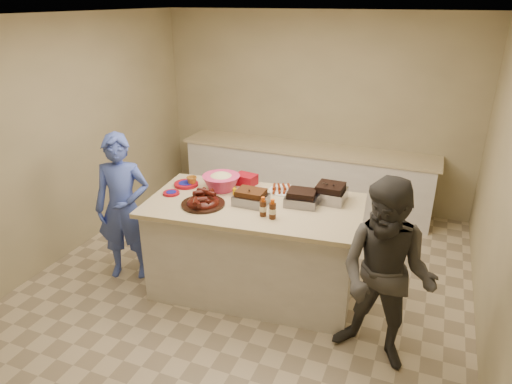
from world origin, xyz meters
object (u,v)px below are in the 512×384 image
at_px(rib_platter, 203,205).
at_px(coleslaw_bowl, 221,190).
at_px(bbq_bottle_a, 263,216).
at_px(bbq_bottle_b, 272,218).
at_px(mustard_bottle, 235,196).
at_px(guest_gray, 375,357).
at_px(plastic_cup, 192,186).
at_px(island, 254,288).
at_px(guest_blue, 132,273).
at_px(roasting_pan, 330,201).

xyz_separation_m(rib_platter, coleslaw_bowl, (-0.00, 0.41, 0.00)).
bearing_deg(coleslaw_bowl, bbq_bottle_a, -33.73).
relative_size(rib_platter, bbq_bottle_a, 2.27).
bearing_deg(rib_platter, bbq_bottle_b, -1.84).
bearing_deg(mustard_bottle, guest_gray, -21.94).
bearing_deg(bbq_bottle_b, plastic_cup, 158.74).
relative_size(island, bbq_bottle_b, 11.13).
bearing_deg(guest_gray, bbq_bottle_a, 178.02).
height_order(coleslaw_bowl, guest_gray, coleslaw_bowl).
xyz_separation_m(bbq_bottle_b, mustard_bottle, (-0.53, 0.34, 0.00)).
xyz_separation_m(rib_platter, guest_blue, (-0.94, -0.02, -0.99)).
bearing_deg(rib_platter, coleslaw_bowl, 90.56).
distance_m(island, coleslaw_bowl, 1.10).
distance_m(guest_blue, guest_gray, 2.74).
relative_size(rib_platter, mustard_bottle, 3.96).
bearing_deg(bbq_bottle_a, guest_blue, -179.41).
distance_m(bbq_bottle_b, guest_blue, 1.94).
bearing_deg(guest_gray, plastic_cup, 174.78).
bearing_deg(island, roasting_pan, 20.68).
relative_size(island, coleslaw_bowl, 5.36).
distance_m(coleslaw_bowl, bbq_bottle_b, 0.85).
relative_size(coleslaw_bowl, mustard_bottle, 3.64).
xyz_separation_m(coleslaw_bowl, guest_blue, (-0.94, -0.43, -0.99)).
relative_size(island, mustard_bottle, 19.52).
height_order(island, guest_blue, island).
distance_m(bbq_bottle_a, guest_blue, 1.85).
bearing_deg(roasting_pan, island, -152.29).
bearing_deg(roasting_pan, plastic_cup, -172.36).
bearing_deg(guest_blue, mustard_bottle, -4.56).
bearing_deg(guest_blue, bbq_bottle_a, -20.63).
relative_size(roasting_pan, coleslaw_bowl, 0.76).
relative_size(bbq_bottle_a, bbq_bottle_b, 1.00).
relative_size(island, guest_gray, 1.28).
relative_size(coleslaw_bowl, guest_blue, 0.24).
height_order(bbq_bottle_b, guest_blue, bbq_bottle_b).
relative_size(bbq_bottle_b, mustard_bottle, 1.75).
distance_m(rib_platter, bbq_bottle_a, 0.62).
distance_m(bbq_bottle_a, bbq_bottle_b, 0.10).
distance_m(bbq_bottle_a, mustard_bottle, 0.54).
height_order(bbq_bottle_a, guest_gray, bbq_bottle_a).
bearing_deg(coleslaw_bowl, rib_platter, -89.44).
height_order(island, plastic_cup, plastic_cup).
bearing_deg(plastic_cup, bbq_bottle_a, -22.35).
distance_m(coleslaw_bowl, plastic_cup, 0.34).
bearing_deg(guest_gray, bbq_bottle_b, 177.52).
bearing_deg(coleslaw_bowl, roasting_pan, 7.21).
relative_size(roasting_pan, plastic_cup, 2.70).
bearing_deg(guest_blue, island, -11.33).
bearing_deg(guest_blue, rib_platter, -19.87).
bearing_deg(island, plastic_cup, 161.89).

